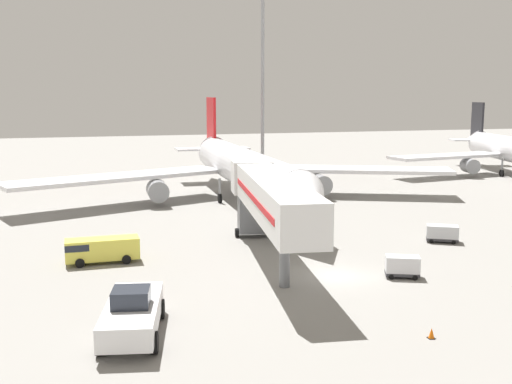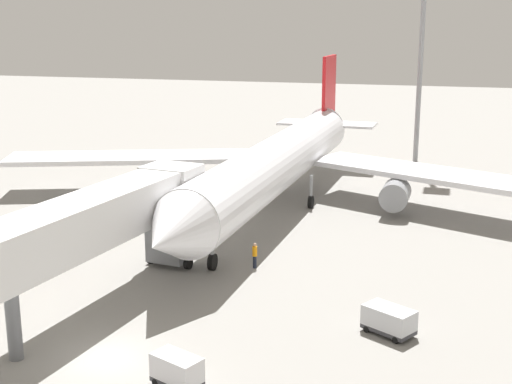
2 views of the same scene
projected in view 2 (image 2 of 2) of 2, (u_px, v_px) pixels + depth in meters
ground_plane at (108, 359)px, 34.10m from camera, size 300.00×300.00×0.00m
airplane_at_gate at (282, 161)px, 60.50m from camera, size 53.59×49.52×12.09m
jet_bridge at (91, 225)px, 38.50m from camera, size 6.35×22.79×6.69m
baggage_cart_mid_center at (389, 320)px, 36.57m from camera, size 2.97×2.54×1.45m
baggage_cart_far_left at (177, 370)px, 31.29m from camera, size 2.58×2.02×1.50m
ground_crew_worker_foreground at (255, 255)px, 46.29m from camera, size 0.43×0.43×1.72m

